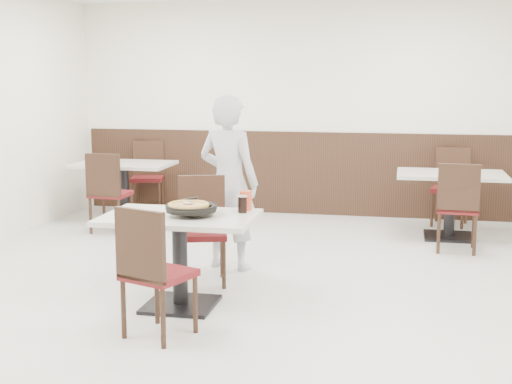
% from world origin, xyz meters
% --- Properties ---
extents(floor, '(7.00, 7.00, 0.00)m').
position_xyz_m(floor, '(0.00, 0.00, 0.00)').
color(floor, silver).
rests_on(floor, ground).
extents(wall_back, '(6.00, 0.04, 2.80)m').
position_xyz_m(wall_back, '(0.00, 3.50, 1.40)').
color(wall_back, white).
rests_on(wall_back, floor).
extents(wall_front, '(6.00, 0.04, 2.80)m').
position_xyz_m(wall_front, '(0.00, -3.50, 1.40)').
color(wall_front, white).
rests_on(wall_front, floor).
extents(wainscot_back, '(5.90, 0.03, 1.10)m').
position_xyz_m(wainscot_back, '(0.00, 3.48, 0.55)').
color(wainscot_back, black).
rests_on(wainscot_back, floor).
extents(main_table, '(1.22, 0.84, 0.75)m').
position_xyz_m(main_table, '(-0.38, -0.56, 0.38)').
color(main_table, beige).
rests_on(main_table, floor).
extents(chair_near, '(0.54, 0.54, 0.95)m').
position_xyz_m(chair_near, '(-0.32, -1.21, 0.47)').
color(chair_near, black).
rests_on(chair_near, floor).
extents(chair_far, '(0.52, 0.52, 0.95)m').
position_xyz_m(chair_far, '(-0.38, 0.09, 0.47)').
color(chair_far, black).
rests_on(chair_far, floor).
extents(trivet, '(0.12, 0.12, 0.04)m').
position_xyz_m(trivet, '(-0.26, -0.54, 0.77)').
color(trivet, black).
rests_on(trivet, main_table).
extents(pizza_pan, '(0.41, 0.41, 0.01)m').
position_xyz_m(pizza_pan, '(-0.27, -0.57, 0.79)').
color(pizza_pan, black).
rests_on(pizza_pan, trivet).
extents(pizza, '(0.32, 0.32, 0.02)m').
position_xyz_m(pizza, '(-0.31, -0.54, 0.81)').
color(pizza, '#BD9141').
rests_on(pizza, pizza_pan).
extents(pizza_server, '(0.08, 0.10, 0.00)m').
position_xyz_m(pizza_server, '(-0.32, -0.50, 0.84)').
color(pizza_server, white).
rests_on(pizza_server, pizza).
extents(napkin, '(0.17, 0.17, 0.00)m').
position_xyz_m(napkin, '(-0.74, -0.71, 0.75)').
color(napkin, white).
rests_on(napkin, main_table).
extents(side_plate, '(0.19, 0.19, 0.01)m').
position_xyz_m(side_plate, '(-0.76, -0.65, 0.76)').
color(side_plate, silver).
rests_on(side_plate, napkin).
extents(fork, '(0.05, 0.16, 0.00)m').
position_xyz_m(fork, '(-0.72, -0.66, 0.77)').
color(fork, white).
rests_on(fork, side_plate).
extents(cola_glass, '(0.07, 0.07, 0.13)m').
position_xyz_m(cola_glass, '(0.09, -0.36, 0.81)').
color(cola_glass, black).
rests_on(cola_glass, main_table).
extents(red_cup, '(0.10, 0.10, 0.16)m').
position_xyz_m(red_cup, '(0.09, -0.25, 0.83)').
color(red_cup, '#C33C1F').
rests_on(red_cup, main_table).
extents(diner_person, '(0.69, 0.55, 1.67)m').
position_xyz_m(diner_person, '(-0.27, 0.65, 0.83)').
color(diner_person, silver).
rests_on(diner_person, floor).
extents(bg_table_left, '(1.28, 0.92, 0.75)m').
position_xyz_m(bg_table_left, '(-2.10, 2.54, 0.38)').
color(bg_table_left, beige).
rests_on(bg_table_left, floor).
extents(bg_chair_left_near, '(0.43, 0.43, 0.95)m').
position_xyz_m(bg_chair_left_near, '(-2.03, 1.94, 0.47)').
color(bg_chair_left_near, black).
rests_on(bg_chair_left_near, floor).
extents(bg_chair_left_far, '(0.50, 0.50, 0.95)m').
position_xyz_m(bg_chair_left_far, '(-2.05, 3.24, 0.47)').
color(bg_chair_left_far, black).
rests_on(bg_chair_left_far, floor).
extents(bg_table_right, '(1.22, 0.82, 0.75)m').
position_xyz_m(bg_table_right, '(1.89, 2.41, 0.38)').
color(bg_table_right, beige).
rests_on(bg_table_right, floor).
extents(bg_chair_right_near, '(0.44, 0.44, 0.95)m').
position_xyz_m(bg_chair_right_near, '(1.92, 1.79, 0.47)').
color(bg_chair_right_near, black).
rests_on(bg_chair_right_near, floor).
extents(bg_chair_right_far, '(0.49, 0.49, 0.95)m').
position_xyz_m(bg_chair_right_far, '(1.93, 3.11, 0.47)').
color(bg_chair_right_far, black).
rests_on(bg_chair_right_far, floor).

